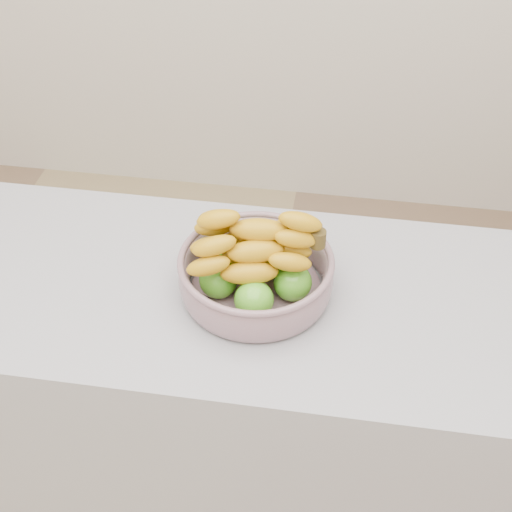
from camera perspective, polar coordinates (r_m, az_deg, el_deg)
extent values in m
cube|color=#98979F|center=(1.87, -1.96, -12.62)|extent=(2.00, 0.60, 0.90)
cylinder|color=#8894A4|center=(1.52, 0.00, -2.66)|extent=(0.28, 0.28, 0.01)
torus|color=#8894A4|center=(1.47, 0.00, -0.34)|extent=(0.33, 0.33, 0.02)
sphere|color=green|center=(1.43, -0.16, -3.54)|extent=(0.08, 0.08, 0.08)
sphere|color=green|center=(1.47, 2.95, -2.11)|extent=(0.08, 0.08, 0.08)
sphere|color=green|center=(1.54, 1.89, 0.22)|extent=(0.08, 0.08, 0.08)
sphere|color=green|center=(1.54, -1.64, 0.33)|extent=(0.08, 0.08, 0.08)
sphere|color=green|center=(1.48, -3.04, -1.91)|extent=(0.08, 0.08, 0.08)
ellipsoid|color=orange|center=(1.42, -0.54, -1.35)|extent=(0.21, 0.09, 0.05)
ellipsoid|color=orange|center=(1.46, -0.42, 0.01)|extent=(0.21, 0.07, 0.05)
ellipsoid|color=orange|center=(1.50, -0.31, 1.30)|extent=(0.21, 0.05, 0.05)
ellipsoid|color=orange|center=(1.41, -0.06, 0.38)|extent=(0.21, 0.11, 0.05)
ellipsoid|color=orange|center=(1.46, 0.06, 1.81)|extent=(0.21, 0.07, 0.05)
ellipsoid|color=orange|center=(1.42, 0.26, 2.10)|extent=(0.21, 0.07, 0.05)
cylinder|color=#423415|center=(1.43, 4.99, 1.40)|extent=(0.03, 0.03, 0.04)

